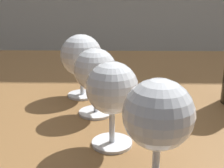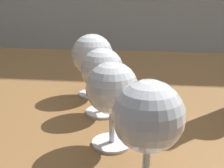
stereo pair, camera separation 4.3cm
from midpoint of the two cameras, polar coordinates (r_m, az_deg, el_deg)
The scene contains 5 objects.
dining_table at distance 0.75m, azimuth 12.25°, elevation -7.46°, with size 1.50×0.99×0.76m.
wine_glass_merlot at distance 0.33m, azimuth 10.73°, elevation -6.73°, with size 0.08×0.08×0.14m.
wine_glass_port at distance 0.44m, azimuth 2.84°, elevation -1.35°, with size 0.08×0.08×0.13m.
wine_glass_pinot at distance 0.56m, azimuth 0.32°, elevation 2.47°, with size 0.08×0.08×0.13m.
wine_glass_rose at distance 0.66m, azimuth -1.94°, elevation 5.52°, with size 0.09×0.09×0.14m.
Camera 2 is at (-0.05, -0.67, 0.99)m, focal length 47.47 mm.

